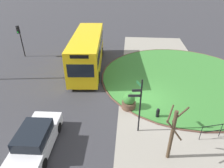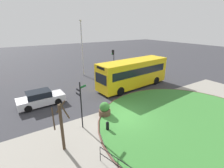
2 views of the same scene
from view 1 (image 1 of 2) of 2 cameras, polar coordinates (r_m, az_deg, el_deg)
name	(u,v)px [view 1 (image 1 of 2)]	position (r m, az deg, el deg)	size (l,w,h in m)	color
ground	(144,99)	(15.66, 9.01, -4.32)	(120.00, 120.00, 0.00)	#333338
sidewalk_paving	(171,100)	(15.97, 16.47, -4.53)	(32.00, 7.85, 0.02)	gray
grass_island	(180,77)	(19.50, 18.83, 1.87)	(14.24, 14.24, 0.10)	#387A33
grass_kerb_ring	(180,77)	(19.50, 18.83, 1.88)	(14.55, 14.55, 0.11)	brown
signpost_directional	(139,103)	(11.56, 7.78, -5.45)	(0.65, 0.77, 3.66)	black
bollard_foreground	(158,113)	(13.84, 12.98, -8.09)	(0.23, 0.23, 0.75)	black
bus_yellow	(88,51)	(19.89, -7.00, 9.41)	(9.71, 3.29, 3.35)	yellow
car_far_lane	(36,139)	(12.05, -20.96, -14.61)	(4.34, 1.91, 1.46)	silver
traffic_light_near	(19,34)	(24.33, -24.97, 12.73)	(0.49, 0.28, 3.52)	black
planter_near_signpost	(129,102)	(14.29, 4.84, -5.09)	(1.00, 1.00, 1.23)	brown
street_tree_bare	(172,133)	(10.55, 16.90, -13.27)	(1.04, 1.04, 3.40)	#423323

